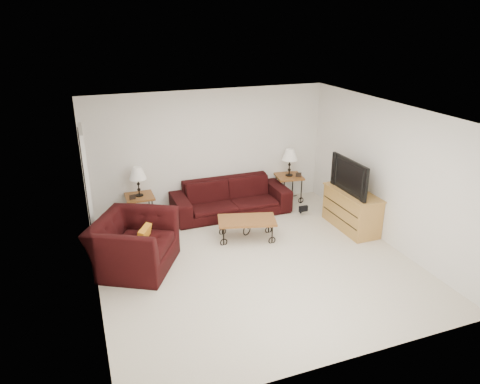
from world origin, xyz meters
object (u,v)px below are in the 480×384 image
at_px(lamp_right, 290,162).
at_px(coffee_table, 247,229).
at_px(tv_stand, 352,210).
at_px(television, 354,176).
at_px(sofa, 231,198).
at_px(lamp_left, 138,182).
at_px(backpack, 301,205).
at_px(armchair, 134,244).
at_px(side_table_right, 288,188).
at_px(side_table_left, 141,209).

relative_size(lamp_right, coffee_table, 0.58).
xyz_separation_m(tv_stand, television, (-0.02, 0.00, 0.70)).
bearing_deg(tv_stand, lamp_right, 108.02).
distance_m(sofa, lamp_right, 1.52).
xyz_separation_m(sofa, lamp_left, (-1.81, 0.18, 0.52)).
bearing_deg(television, lamp_right, -162.62).
xyz_separation_m(lamp_left, tv_stand, (3.75, -1.63, -0.50)).
bearing_deg(backpack, armchair, -179.15).
height_order(side_table_right, tv_stand, tv_stand).
distance_m(side_table_left, television, 4.15).
xyz_separation_m(side_table_left, tv_stand, (3.75, -1.63, 0.08)).
relative_size(sofa, armchair, 1.82).
relative_size(side_table_right, backpack, 1.59).
height_order(lamp_right, coffee_table, lamp_right).
bearing_deg(side_table_right, sofa, -172.72).
distance_m(side_table_left, backpack, 3.24).
distance_m(side_table_right, tv_stand, 1.72).
xyz_separation_m(sofa, side_table_right, (1.41, 0.18, -0.05)).
xyz_separation_m(lamp_right, coffee_table, (-1.51, -1.36, -0.70)).
bearing_deg(backpack, lamp_left, 153.05).
bearing_deg(tv_stand, sofa, 143.16).
distance_m(side_table_left, tv_stand, 4.09).
bearing_deg(sofa, coffee_table, -95.06).
distance_m(armchair, tv_stand, 4.11).
bearing_deg(lamp_right, sofa, -172.72).
bearing_deg(television, sofa, -127.13).
distance_m(lamp_right, television, 1.72).
bearing_deg(lamp_right, television, -72.62).
relative_size(coffee_table, television, 0.93).
bearing_deg(side_table_left, television, -23.63).
bearing_deg(side_table_left, sofa, -5.67).
height_order(armchair, television, television).
distance_m(side_table_right, backpack, 0.72).
height_order(lamp_right, tv_stand, lamp_right).
xyz_separation_m(side_table_right, backpack, (-0.06, -0.71, -0.11)).
height_order(coffee_table, tv_stand, tv_stand).
relative_size(sofa, backpack, 6.36).
bearing_deg(tv_stand, side_table_right, 108.02).
bearing_deg(backpack, sofa, 144.21).
height_order(side_table_right, backpack, side_table_right).
height_order(sofa, coffee_table, sofa).
relative_size(side_table_left, coffee_table, 0.56).
bearing_deg(sofa, lamp_right, 7.28).
relative_size(side_table_right, tv_stand, 0.48).
relative_size(lamp_left, tv_stand, 0.47).
relative_size(side_table_right, television, 0.54).
xyz_separation_m(side_table_left, armchair, (-0.35, -1.66, 0.14)).
xyz_separation_m(armchair, backpack, (3.52, 0.95, -0.24)).
relative_size(coffee_table, tv_stand, 0.83).
height_order(tv_stand, television, television).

